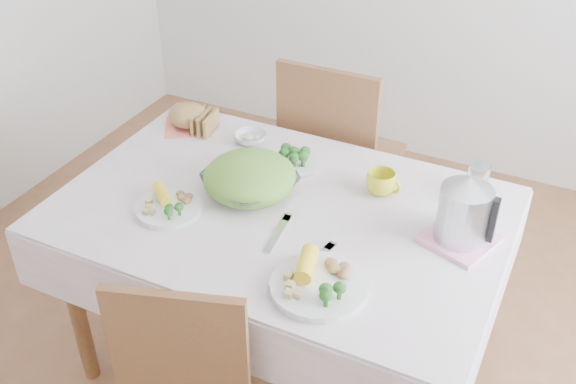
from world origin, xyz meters
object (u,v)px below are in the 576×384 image
at_px(dinner_plate_right, 319,286).
at_px(electric_kettle, 464,210).
at_px(salad_bowl, 250,184).
at_px(yellow_mug, 381,183).
at_px(dining_table, 281,292).
at_px(chair_far, 342,164).
at_px(dinner_plate_left, 169,208).

xyz_separation_m(dinner_plate_right, electric_kettle, (0.31, 0.40, 0.11)).
bearing_deg(salad_bowl, yellow_mug, 26.30).
xyz_separation_m(dining_table, dinner_plate_right, (0.28, -0.31, 0.40)).
relative_size(chair_far, dinner_plate_right, 3.53).
xyz_separation_m(yellow_mug, electric_kettle, (0.31, -0.15, 0.08)).
height_order(dinner_plate_left, electric_kettle, electric_kettle).
distance_m(dining_table, electric_kettle, 0.78).
height_order(salad_bowl, yellow_mug, yellow_mug).
height_order(yellow_mug, electric_kettle, electric_kettle).
relative_size(salad_bowl, electric_kettle, 1.35).
bearing_deg(yellow_mug, chair_far, 122.87).
bearing_deg(electric_kettle, dinner_plate_left, -157.60).
bearing_deg(yellow_mug, dining_table, -139.54).
bearing_deg(dinner_plate_right, yellow_mug, 90.71).
distance_m(yellow_mug, electric_kettle, 0.36).
relative_size(chair_far, dinner_plate_left, 4.47).
xyz_separation_m(dining_table, dinner_plate_left, (-0.33, -0.18, 0.40)).
distance_m(salad_bowl, electric_kettle, 0.73).
xyz_separation_m(dining_table, chair_far, (-0.08, 0.79, 0.09)).
height_order(dining_table, chair_far, chair_far).
height_order(dining_table, dinner_plate_left, dinner_plate_left).
relative_size(chair_far, yellow_mug, 9.56).
bearing_deg(electric_kettle, chair_far, 139.90).
distance_m(dinner_plate_right, electric_kettle, 0.52).
bearing_deg(dining_table, chair_far, 96.05).
distance_m(dinner_plate_left, dinner_plate_right, 0.62).
xyz_separation_m(dinner_plate_right, yellow_mug, (-0.01, 0.55, 0.03)).
xyz_separation_m(chair_far, dinner_plate_right, (0.37, -1.10, 0.31)).
distance_m(chair_far, dinner_plate_right, 1.20).
bearing_deg(yellow_mug, dinner_plate_left, -145.46).
xyz_separation_m(salad_bowl, dinner_plate_left, (-0.19, -0.21, -0.03)).
bearing_deg(dinner_plate_left, chair_far, 75.92).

